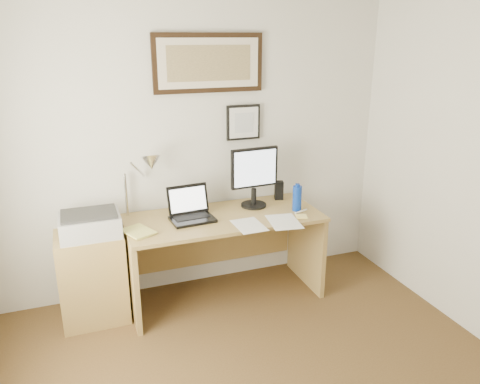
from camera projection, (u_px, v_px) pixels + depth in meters
name	position (u px, v px, depth m)	size (l,w,h in m)	color
wall_back	(193.00, 149.00, 3.97)	(3.50, 0.02, 2.50)	silver
side_cabinet	(93.00, 277.00, 3.66)	(0.50, 0.40, 0.73)	olive
water_bottle	(297.00, 198.00, 3.94)	(0.08, 0.08, 0.22)	#0C329D
bottle_cap	(298.00, 185.00, 3.90)	(0.04, 0.04, 0.02)	#0C329D
speaker	(279.00, 190.00, 4.22)	(0.07, 0.07, 0.17)	black
paper_sheet_a	(249.00, 225.00, 3.65)	(0.21, 0.31, 0.00)	white
paper_sheet_b	(284.00, 222.00, 3.72)	(0.23, 0.33, 0.00)	white
sticky_pad	(301.00, 216.00, 3.82)	(0.09, 0.09, 0.01)	#FCE477
marker_pen	(301.00, 211.00, 3.93)	(0.02, 0.02, 0.14)	silver
book	(128.00, 235.00, 3.45)	(0.18, 0.25, 0.02)	#CFC961
desk	(221.00, 238.00, 4.00)	(1.60, 0.70, 0.75)	olive
laptop	(191.00, 212.00, 3.77)	(0.36, 0.32, 0.26)	black
lcd_monitor	(254.00, 174.00, 3.97)	(0.42, 0.22, 0.52)	black
printer	(90.00, 224.00, 3.50)	(0.44, 0.34, 0.18)	#ACACAF
desk_lamp	(149.00, 166.00, 3.68)	(0.29, 0.27, 0.53)	silver
picture_large	(209.00, 63.00, 3.77)	(0.92, 0.04, 0.47)	black
picture_small	(243.00, 122.00, 4.03)	(0.30, 0.03, 0.30)	black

